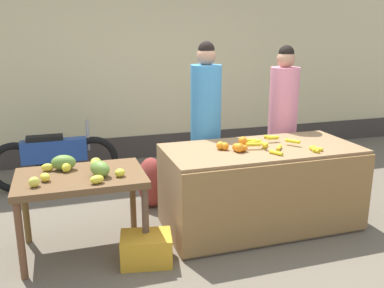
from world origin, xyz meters
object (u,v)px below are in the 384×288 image
(vendor_woman_blue_shirt, at_px, (206,125))
(produce_sack, at_px, (152,182))
(parked_motorcycle, at_px, (55,158))
(produce_crate, at_px, (146,249))
(vendor_woman_pink_shirt, at_px, (282,122))

(vendor_woman_blue_shirt, bearing_deg, produce_sack, 170.37)
(parked_motorcycle, distance_m, produce_crate, 2.27)
(vendor_woman_blue_shirt, relative_size, vendor_woman_pink_shirt, 1.03)
(vendor_woman_blue_shirt, distance_m, produce_crate, 1.64)
(vendor_woman_blue_shirt, height_order, produce_crate, vendor_woman_blue_shirt)
(produce_sack, bearing_deg, produce_crate, -104.75)
(vendor_woman_blue_shirt, relative_size, produce_sack, 3.19)
(produce_crate, relative_size, produce_sack, 0.75)
(vendor_woman_pink_shirt, distance_m, parked_motorcycle, 2.88)
(vendor_woman_blue_shirt, height_order, produce_sack, vendor_woman_blue_shirt)
(parked_motorcycle, height_order, produce_crate, parked_motorcycle)
(vendor_woman_pink_shirt, bearing_deg, produce_sack, 176.75)
(parked_motorcycle, bearing_deg, vendor_woman_blue_shirt, -32.15)
(vendor_woman_pink_shirt, xyz_separation_m, parked_motorcycle, (-2.64, 1.03, -0.51))
(vendor_woman_blue_shirt, distance_m, parked_motorcycle, 2.03)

